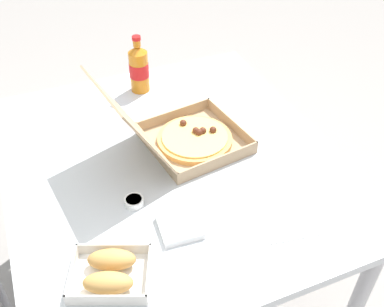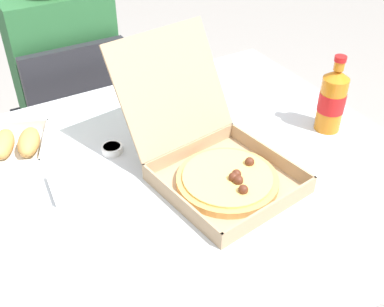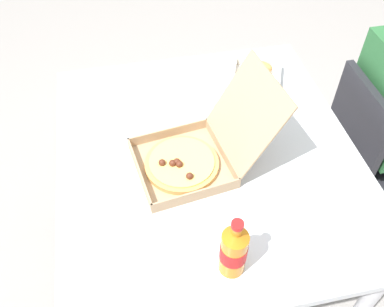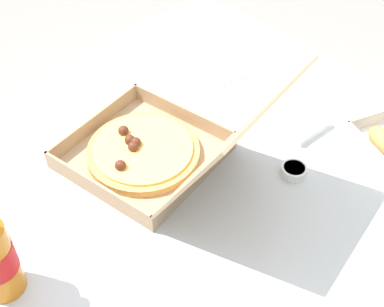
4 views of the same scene
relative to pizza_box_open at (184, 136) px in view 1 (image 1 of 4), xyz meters
name	(u,v)px [view 1 (image 1 of 4)]	position (x,y,z in m)	size (l,w,h in m)	color
ground_plane	(176,286)	(-0.04, 0.06, -0.77)	(10.00, 10.00, 0.00)	gray
dining_table	(172,175)	(-0.04, 0.06, -0.12)	(1.14, 1.03, 0.72)	silver
pizza_box_open	(184,136)	(0.00, 0.00, 0.00)	(0.36, 0.48, 0.30)	tan
bread_side_box	(110,272)	(-0.40, 0.35, -0.02)	(0.21, 0.23, 0.06)	white
cola_bottle	(139,68)	(0.39, 0.03, 0.05)	(0.07, 0.07, 0.22)	orange
paper_menu	(281,211)	(-0.37, -0.15, -0.04)	(0.21, 0.15, 0.00)	white
napkin_pile	(180,226)	(-0.32, 0.14, -0.04)	(0.11, 0.11, 0.02)	white
dipping_sauce_cup	(134,201)	(-0.19, 0.23, -0.03)	(0.06, 0.06, 0.02)	white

